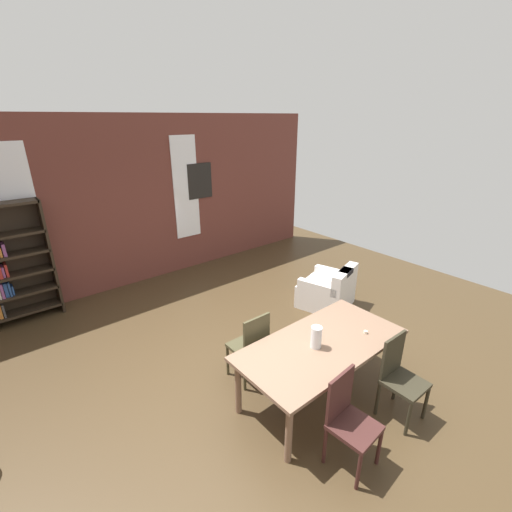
{
  "coord_description": "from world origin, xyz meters",
  "views": [
    {
      "loc": [
        -2.0,
        -2.67,
        3.1
      ],
      "look_at": [
        1.43,
        1.48,
        0.95
      ],
      "focal_mm": 24.62,
      "sensor_mm": 36.0,
      "label": 1
    }
  ],
  "objects_px": {
    "vase_on_table": "(316,337)",
    "dining_chair_far_left": "(251,345)",
    "dining_chair_near_left": "(348,418)",
    "armchair_white": "(328,291)",
    "dining_chair_near_right": "(400,375)",
    "dining_table": "(321,348)",
    "bookshelf_tall": "(11,265)"
  },
  "relations": [
    {
      "from": "vase_on_table",
      "to": "dining_chair_near_left",
      "type": "distance_m",
      "value": 0.87
    },
    {
      "from": "dining_chair_far_left",
      "to": "bookshelf_tall",
      "type": "distance_m",
      "value": 4.0
    },
    {
      "from": "dining_table",
      "to": "dining_chair_near_left",
      "type": "bearing_deg",
      "value": -122.08
    },
    {
      "from": "dining_chair_far_left",
      "to": "bookshelf_tall",
      "type": "xyz_separation_m",
      "value": [
        -1.97,
        3.45,
        0.46
      ]
    },
    {
      "from": "dining_chair_far_left",
      "to": "vase_on_table",
      "type": "bearing_deg",
      "value": -64.78
    },
    {
      "from": "armchair_white",
      "to": "dining_table",
      "type": "bearing_deg",
      "value": -143.14
    },
    {
      "from": "dining_table",
      "to": "dining_chair_near_right",
      "type": "relative_size",
      "value": 2.09
    },
    {
      "from": "bookshelf_tall",
      "to": "armchair_white",
      "type": "bearing_deg",
      "value": -34.36
    },
    {
      "from": "vase_on_table",
      "to": "bookshelf_tall",
      "type": "distance_m",
      "value": 4.77
    },
    {
      "from": "dining_table",
      "to": "dining_chair_far_left",
      "type": "relative_size",
      "value": 2.09
    },
    {
      "from": "vase_on_table",
      "to": "dining_chair_far_left",
      "type": "height_order",
      "value": "vase_on_table"
    },
    {
      "from": "dining_chair_near_left",
      "to": "armchair_white",
      "type": "distance_m",
      "value": 3.01
    },
    {
      "from": "armchair_white",
      "to": "dining_chair_far_left",
      "type": "bearing_deg",
      "value": -164.82
    },
    {
      "from": "dining_chair_near_right",
      "to": "dining_chair_near_left",
      "type": "bearing_deg",
      "value": -179.99
    },
    {
      "from": "dining_chair_near_left",
      "to": "dining_chair_near_right",
      "type": "bearing_deg",
      "value": 0.01
    },
    {
      "from": "bookshelf_tall",
      "to": "armchair_white",
      "type": "xyz_separation_m",
      "value": [
        4.17,
        -2.85,
        -0.69
      ]
    },
    {
      "from": "dining_chair_near_right",
      "to": "armchair_white",
      "type": "relative_size",
      "value": 0.96
    },
    {
      "from": "dining_chair_near_right",
      "to": "bookshelf_tall",
      "type": "distance_m",
      "value": 5.69
    },
    {
      "from": "vase_on_table",
      "to": "dining_chair_far_left",
      "type": "relative_size",
      "value": 0.27
    },
    {
      "from": "dining_chair_near_left",
      "to": "armchair_white",
      "type": "relative_size",
      "value": 0.96
    },
    {
      "from": "vase_on_table",
      "to": "bookshelf_tall",
      "type": "height_order",
      "value": "bookshelf_tall"
    },
    {
      "from": "vase_on_table",
      "to": "dining_chair_near_right",
      "type": "xyz_separation_m",
      "value": [
        0.56,
        -0.72,
        -0.35
      ]
    },
    {
      "from": "bookshelf_tall",
      "to": "dining_table",
      "type": "bearing_deg",
      "value": -59.91
    },
    {
      "from": "dining_chair_far_left",
      "to": "dining_chair_near_left",
      "type": "relative_size",
      "value": 1.0
    },
    {
      "from": "vase_on_table",
      "to": "dining_chair_near_left",
      "type": "relative_size",
      "value": 0.27
    },
    {
      "from": "dining_table",
      "to": "bookshelf_tall",
      "type": "distance_m",
      "value": 4.83
    },
    {
      "from": "dining_chair_near_right",
      "to": "bookshelf_tall",
      "type": "relative_size",
      "value": 0.49
    },
    {
      "from": "dining_chair_near_left",
      "to": "armchair_white",
      "type": "xyz_separation_m",
      "value": [
        2.21,
        2.04,
        -0.23
      ]
    },
    {
      "from": "dining_chair_far_left",
      "to": "dining_chair_near_left",
      "type": "distance_m",
      "value": 1.44
    },
    {
      "from": "dining_table",
      "to": "dining_chair_far_left",
      "type": "bearing_deg",
      "value": 121.85
    },
    {
      "from": "dining_chair_near_left",
      "to": "bookshelf_tall",
      "type": "height_order",
      "value": "bookshelf_tall"
    },
    {
      "from": "vase_on_table",
      "to": "armchair_white",
      "type": "relative_size",
      "value": 0.25
    }
  ]
}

